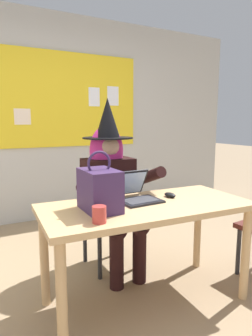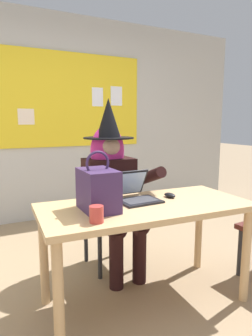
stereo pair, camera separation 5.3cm
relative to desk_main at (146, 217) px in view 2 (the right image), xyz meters
The scene contains 9 objects.
ground_plane 0.64m from the desk_main, behind, with size 24.00×24.00×0.00m, color #937A5B.
wall_back_bulletin 2.31m from the desk_main, 93.08° to the left, with size 5.73×2.39×2.62m.
desk_main is the anchor object (origin of this frame).
chair_at_desk 0.70m from the desk_main, 90.67° to the left, with size 0.42×0.42×0.89m.
person_costumed 0.59m from the desk_main, 90.80° to the left, with size 0.60×0.68×1.47m.
laptop 0.19m from the desk_main, 99.60° to the left, with size 0.30×0.33×0.21m.
computer_mouse 0.28m from the desk_main, 16.88° to the left, with size 0.06×0.10×0.03m, color black.
handbag 0.41m from the desk_main, behind, with size 0.20×0.30×0.38m.
coffee_mug 0.50m from the desk_main, 155.62° to the right, with size 0.08×0.08×0.10m, color #B23833.
Camera 2 is at (-0.86, -1.69, 1.28)m, focal length 31.45 mm.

